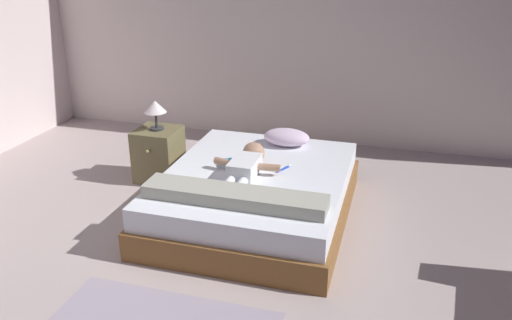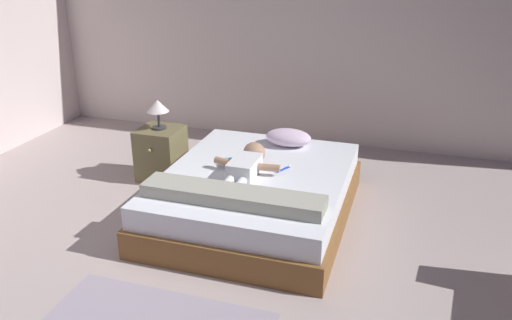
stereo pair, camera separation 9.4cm
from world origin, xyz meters
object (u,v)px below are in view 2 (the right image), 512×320
(pillow, at_px, (288,137))
(nightstand, at_px, (161,153))
(bed, at_px, (256,195))
(lamp, at_px, (158,108))
(toothbrush, at_px, (284,169))
(toy_block, at_px, (229,162))
(baby, at_px, (247,163))

(pillow, bearing_deg, nightstand, -170.76)
(bed, bearing_deg, lamp, 156.88)
(lamp, bearing_deg, toothbrush, -15.36)
(toothbrush, height_order, toy_block, toy_block)
(baby, bearing_deg, bed, 18.49)
(bed, relative_size, toothbrush, 11.75)
(pillow, distance_m, toothbrush, 0.55)
(nightstand, bearing_deg, baby, -25.48)
(bed, xyz_separation_m, toothbrush, (0.20, 0.11, 0.21))
(toothbrush, height_order, lamp, lamp)
(nightstand, xyz_separation_m, toy_block, (0.83, -0.41, 0.18))
(toy_block, bearing_deg, pillow, 61.09)
(pillow, relative_size, toy_block, 4.87)
(toothbrush, xyz_separation_m, toy_block, (-0.44, -0.06, 0.02))
(toothbrush, distance_m, toy_block, 0.44)
(bed, distance_m, toy_block, 0.33)
(pillow, relative_size, nightstand, 0.84)
(bed, xyz_separation_m, baby, (-0.07, -0.02, 0.27))
(pillow, distance_m, nightstand, 1.20)
(lamp, height_order, toy_block, lamp)
(toothbrush, bearing_deg, nightstand, 164.65)
(toothbrush, bearing_deg, pillow, 101.22)
(baby, xyz_separation_m, toy_block, (-0.17, 0.07, -0.04))
(baby, bearing_deg, toy_block, 159.13)
(nightstand, bearing_deg, toothbrush, -15.35)
(pillow, height_order, baby, baby)
(toy_block, bearing_deg, bed, -10.47)
(nightstand, bearing_deg, pillow, 9.24)
(toothbrush, distance_m, lamp, 1.35)
(pillow, xyz_separation_m, lamp, (-1.16, -0.19, 0.22))
(bed, distance_m, lamp, 1.26)
(pillow, distance_m, baby, 0.69)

